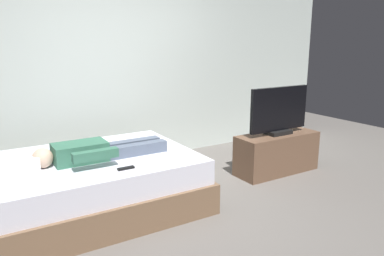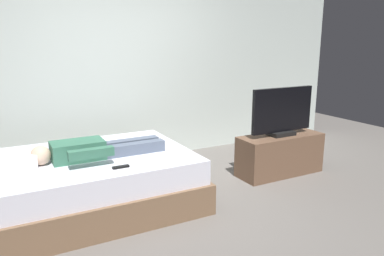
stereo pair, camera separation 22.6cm
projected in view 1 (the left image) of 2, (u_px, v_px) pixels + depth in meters
name	position (u px, v px, depth m)	size (l,w,h in m)	color
ground_plane	(192.00, 211.00, 3.66)	(10.00, 10.00, 0.00)	slate
back_wall	(145.00, 58.00, 5.10)	(6.40, 0.10, 2.80)	silver
bed	(91.00, 185.00, 3.65)	(2.05, 1.48, 0.54)	brown
pillow	(7.00, 164.00, 3.21)	(0.48, 0.34, 0.12)	white
person	(94.00, 151.00, 3.50)	(1.26, 0.46, 0.18)	#387056
remote	(126.00, 168.00, 3.26)	(0.15, 0.04, 0.02)	black
tv_stand	(277.00, 153.00, 4.71)	(1.10, 0.40, 0.50)	brown
tv	(279.00, 112.00, 4.58)	(0.88, 0.20, 0.59)	black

